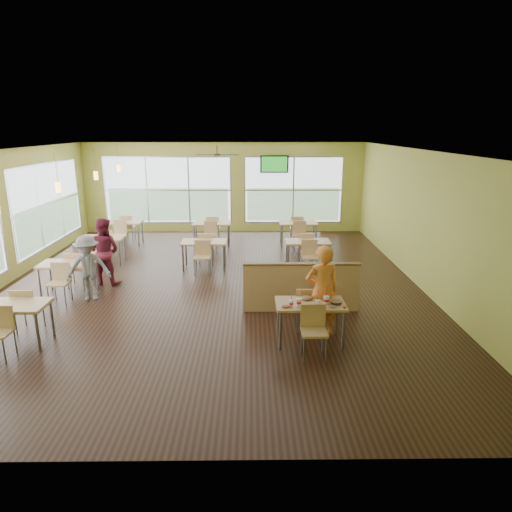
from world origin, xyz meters
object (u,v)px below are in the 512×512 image
man_plaid (322,291)px  food_basket (336,302)px  half_wall_divider (301,287)px  main_table (310,309)px

man_plaid → food_basket: man_plaid is taller
half_wall_divider → food_basket: 1.58m
man_plaid → food_basket: 0.39m
main_table → man_plaid: size_ratio=0.89×
half_wall_divider → man_plaid: (0.24, -1.17, 0.33)m
main_table → man_plaid: bearing=49.9°
half_wall_divider → food_basket: bearing=-73.8°
man_plaid → main_table: bearing=39.1°
food_basket → main_table: bearing=173.6°
half_wall_divider → food_basket: (0.44, -1.50, 0.25)m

